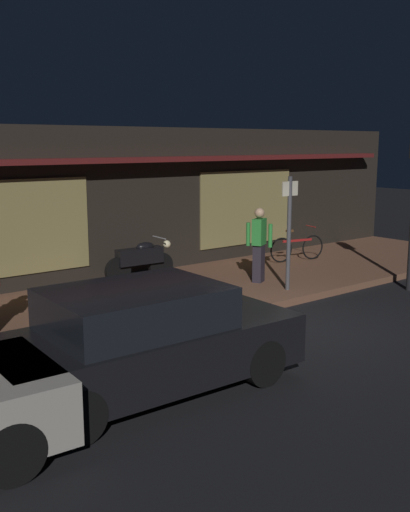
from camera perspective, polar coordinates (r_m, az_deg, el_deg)
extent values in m
plane|color=black|center=(10.87, 9.13, -6.61)|extent=(60.00, 60.00, 0.00)
cube|color=brown|center=(12.99, -0.65, -3.26)|extent=(18.00, 4.00, 0.15)
cube|color=black|center=(15.50, -8.40, 5.38)|extent=(18.00, 2.80, 3.60)
cube|color=olive|center=(12.89, -17.56, 2.58)|extent=(3.20, 0.04, 2.00)
cube|color=olive|center=(16.27, 4.02, 4.66)|extent=(3.20, 0.04, 2.00)
cube|color=#591919|center=(14.03, -5.10, 9.20)|extent=(16.20, 0.50, 0.12)
cylinder|color=black|center=(13.23, -8.35, -1.44)|extent=(0.61, 0.15, 0.60)
cylinder|color=black|center=(13.75, -4.27, -0.90)|extent=(0.61, 0.15, 0.60)
cube|color=black|center=(13.43, -6.29, 0.00)|extent=(1.11, 0.34, 0.36)
ellipsoid|color=black|center=(13.47, -5.75, 0.91)|extent=(0.45, 0.26, 0.20)
sphere|color=#F9EDB7|center=(13.75, -3.69, 1.15)|extent=(0.18, 0.18, 0.18)
cylinder|color=gray|center=(13.62, -4.41, 1.77)|extent=(0.06, 0.55, 0.03)
torus|color=black|center=(15.64, 7.31, 0.57)|extent=(0.65, 0.18, 0.66)
torus|color=black|center=(16.20, 10.27, 0.84)|extent=(0.65, 0.18, 0.66)
cube|color=#A51E1E|center=(15.88, 8.84, 1.49)|extent=(0.89, 0.23, 0.06)
cube|color=brown|center=(15.70, 8.12, 2.40)|extent=(0.21, 0.12, 0.06)
cylinder|color=#A51E1E|center=(16.07, 10.11, 2.82)|extent=(0.11, 0.42, 0.02)
cube|color=#28232D|center=(13.37, 5.16, -0.70)|extent=(0.34, 0.31, 0.85)
cube|color=#2D8C38|center=(13.24, 5.22, 2.33)|extent=(0.44, 0.37, 0.58)
sphere|color=tan|center=(13.19, 5.25, 4.14)|extent=(0.22, 0.22, 0.22)
cylinder|color=#2D8C38|center=(13.34, 4.15, 2.10)|extent=(0.12, 0.12, 0.52)
cylinder|color=#2D8C38|center=(13.17, 6.28, 1.96)|extent=(0.12, 0.12, 0.52)
cylinder|color=#47474C|center=(12.58, 8.04, 2.10)|extent=(0.09, 0.09, 2.40)
cube|color=beige|center=(12.47, 8.16, 6.42)|extent=(0.44, 0.03, 0.30)
cylinder|color=black|center=(6.25, -18.05, -17.43)|extent=(0.65, 0.25, 0.64)
cylinder|color=black|center=(9.29, -0.98, -7.42)|extent=(0.64, 0.23, 0.64)
cylinder|color=black|center=(8.16, 5.59, -10.11)|extent=(0.64, 0.23, 0.64)
cylinder|color=black|center=(8.10, -16.89, -10.69)|extent=(0.64, 0.23, 0.64)
cylinder|color=black|center=(6.77, -12.13, -14.85)|extent=(0.64, 0.23, 0.64)
cube|color=black|center=(7.90, -5.64, -9.04)|extent=(4.14, 1.86, 0.68)
cube|color=black|center=(7.66, -6.67, -5.38)|extent=(2.24, 1.65, 0.64)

